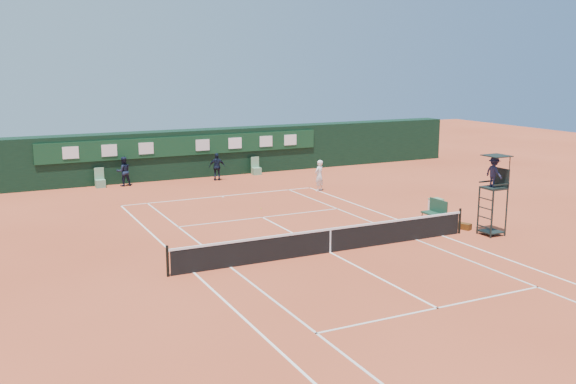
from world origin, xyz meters
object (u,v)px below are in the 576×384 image
object	(u,v)px
player	(319,176)
umpire_chair	(494,178)
cooler	(436,205)
player_bench	(436,211)
tennis_net	(330,240)

from	to	relation	value
player	umpire_chair	bearing A→B (deg)	73.36
umpire_chair	cooler	xyz separation A→B (m)	(0.73, 4.53, -2.13)
umpire_chair	player_bench	bearing A→B (deg)	107.30
player_bench	player	bearing A→B (deg)	96.98
player_bench	cooler	size ratio (longest dim) A/B	1.86
umpire_chair	player_bench	xyz separation A→B (m)	(-0.82, 2.64, -1.86)
tennis_net	player_bench	distance (m)	6.88
player_bench	player	distance (m)	9.04
cooler	player	world-z (taller)	player
tennis_net	umpire_chair	xyz separation A→B (m)	(7.45, -0.78, 1.95)
tennis_net	cooler	xyz separation A→B (m)	(8.17, 3.75, -0.18)
player	player_bench	bearing A→B (deg)	70.94
umpire_chair	player	distance (m)	11.88
player_bench	umpire_chair	bearing A→B (deg)	-72.70
cooler	player	size ratio (longest dim) A/B	0.36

